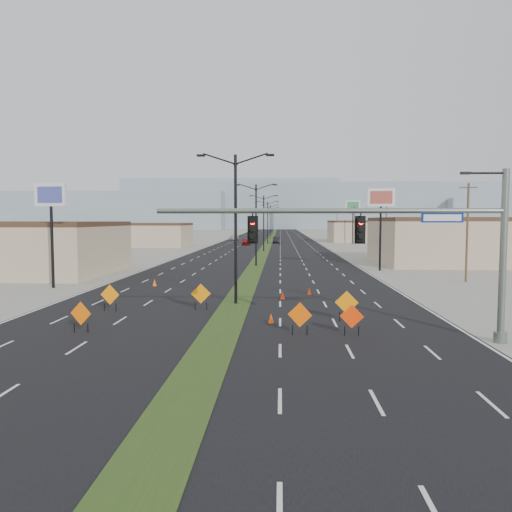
{
  "coord_description": "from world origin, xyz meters",
  "views": [
    {
      "loc": [
        3.0,
        -21.29,
        5.68
      ],
      "look_at": [
        1.33,
        12.84,
        3.2
      ],
      "focal_mm": 35.0,
      "sensor_mm": 36.0,
      "label": 1
    }
  ],
  "objects_px": {
    "car_left": "(246,242)",
    "construction_sign_2": "(201,295)",
    "streetlight_0": "(236,224)",
    "streetlight_5": "(272,221)",
    "cone_0": "(271,318)",
    "cone_2": "(309,291)",
    "construction_sign_5": "(347,303)",
    "cone_3": "(155,283)",
    "signal_mast": "(401,239)",
    "streetlight_4": "(270,221)",
    "cone_1": "(283,295)",
    "pole_sign_east_far": "(353,208)",
    "pole_sign_east_near": "(381,204)",
    "car_far": "(234,237)",
    "streetlight_6": "(273,220)",
    "pole_sign_west": "(51,203)",
    "construction_sign_3": "(352,318)",
    "streetlight_2": "(264,221)",
    "streetlight_3": "(268,221)",
    "car_mid": "(276,240)",
    "construction_sign_4": "(300,316)",
    "construction_sign_0": "(110,296)",
    "streetlight_1": "(256,222)"
  },
  "relations": [
    {
      "from": "construction_sign_2",
      "to": "construction_sign_3",
      "type": "bearing_deg",
      "value": -40.41
    },
    {
      "from": "cone_3",
      "to": "pole_sign_east_near",
      "type": "distance_m",
      "value": 27.07
    },
    {
      "from": "construction_sign_4",
      "to": "pole_sign_west",
      "type": "height_order",
      "value": "pole_sign_west"
    },
    {
      "from": "streetlight_3",
      "to": "construction_sign_0",
      "type": "relative_size",
      "value": 6.0
    },
    {
      "from": "streetlight_4",
      "to": "car_left",
      "type": "bearing_deg",
      "value": -98.11
    },
    {
      "from": "signal_mast",
      "to": "streetlight_6",
      "type": "bearing_deg",
      "value": 92.75
    },
    {
      "from": "cone_0",
      "to": "pole_sign_east_far",
      "type": "bearing_deg",
      "value": 79.22
    },
    {
      "from": "signal_mast",
      "to": "cone_3",
      "type": "xyz_separation_m",
      "value": [
        -16.32,
        18.65,
        -4.49
      ]
    },
    {
      "from": "streetlight_2",
      "to": "streetlight_3",
      "type": "distance_m",
      "value": 28.0
    },
    {
      "from": "streetlight_3",
      "to": "car_far",
      "type": "height_order",
      "value": "streetlight_3"
    },
    {
      "from": "signal_mast",
      "to": "cone_2",
      "type": "relative_size",
      "value": 29.45
    },
    {
      "from": "streetlight_4",
      "to": "pole_sign_east_near",
      "type": "distance_m",
      "value": 90.28
    },
    {
      "from": "signal_mast",
      "to": "cone_2",
      "type": "height_order",
      "value": "signal_mast"
    },
    {
      "from": "cone_1",
      "to": "pole_sign_east_far",
      "type": "xyz_separation_m",
      "value": [
        17.11,
        85.18,
        8.2
      ]
    },
    {
      "from": "streetlight_4",
      "to": "car_left",
      "type": "distance_m",
      "value": 33.71
    },
    {
      "from": "car_left",
      "to": "construction_sign_2",
      "type": "height_order",
      "value": "construction_sign_2"
    },
    {
      "from": "streetlight_5",
      "to": "car_mid",
      "type": "xyz_separation_m",
      "value": [
        2.04,
        -51.36,
        -4.64
      ]
    },
    {
      "from": "cone_0",
      "to": "pole_sign_east_near",
      "type": "xyz_separation_m",
      "value": [
        11.63,
        29.04,
        7.18
      ]
    },
    {
      "from": "car_left",
      "to": "car_far",
      "type": "relative_size",
      "value": 0.8
    },
    {
      "from": "streetlight_0",
      "to": "streetlight_5",
      "type": "height_order",
      "value": "same"
    },
    {
      "from": "streetlight_5",
      "to": "cone_0",
      "type": "xyz_separation_m",
      "value": [
        2.5,
        -146.19,
        -5.15
      ]
    },
    {
      "from": "construction_sign_2",
      "to": "pole_sign_west",
      "type": "distance_m",
      "value": 18.01
    },
    {
      "from": "construction_sign_3",
      "to": "cone_2",
      "type": "relative_size",
      "value": 2.8
    },
    {
      "from": "car_far",
      "to": "cone_3",
      "type": "relative_size",
      "value": 9.19
    },
    {
      "from": "streetlight_4",
      "to": "signal_mast",
      "type": "bearing_deg",
      "value": -85.99
    },
    {
      "from": "signal_mast",
      "to": "car_mid",
      "type": "distance_m",
      "value": 98.94
    },
    {
      "from": "car_left",
      "to": "construction_sign_0",
      "type": "height_order",
      "value": "construction_sign_0"
    },
    {
      "from": "streetlight_2",
      "to": "streetlight_5",
      "type": "distance_m",
      "value": 84.0
    },
    {
      "from": "cone_3",
      "to": "pole_sign_east_near",
      "type": "bearing_deg",
      "value": 32.97
    },
    {
      "from": "construction_sign_5",
      "to": "cone_3",
      "type": "height_order",
      "value": "construction_sign_5"
    },
    {
      "from": "cone_1",
      "to": "construction_sign_3",
      "type": "bearing_deg",
      "value": -73.32
    },
    {
      "from": "cone_1",
      "to": "pole_sign_east_far",
      "type": "distance_m",
      "value": 87.27
    },
    {
      "from": "construction_sign_3",
      "to": "cone_3",
      "type": "height_order",
      "value": "construction_sign_3"
    },
    {
      "from": "car_far",
      "to": "cone_0",
      "type": "distance_m",
      "value": 112.7
    },
    {
      "from": "car_mid",
      "to": "pole_sign_east_far",
      "type": "height_order",
      "value": "pole_sign_east_far"
    },
    {
      "from": "streetlight_3",
      "to": "construction_sign_0",
      "type": "bearing_deg",
      "value": -94.97
    },
    {
      "from": "car_left",
      "to": "streetlight_1",
      "type": "bearing_deg",
      "value": -85.62
    },
    {
      "from": "streetlight_0",
      "to": "cone_3",
      "type": "xyz_separation_m",
      "value": [
        -7.77,
        8.65,
        -5.12
      ]
    },
    {
      "from": "car_far",
      "to": "construction_sign_2",
      "type": "distance_m",
      "value": 108.49
    },
    {
      "from": "construction_sign_3",
      "to": "pole_sign_west",
      "type": "height_order",
      "value": "pole_sign_west"
    },
    {
      "from": "streetlight_2",
      "to": "car_left",
      "type": "height_order",
      "value": "streetlight_2"
    },
    {
      "from": "streetlight_5",
      "to": "pole_sign_east_far",
      "type": "relative_size",
      "value": 0.97
    },
    {
      "from": "streetlight_2",
      "to": "construction_sign_3",
      "type": "relative_size",
      "value": 6.46
    },
    {
      "from": "pole_sign_east_far",
      "to": "construction_sign_2",
      "type": "bearing_deg",
      "value": -93.74
    },
    {
      "from": "streetlight_0",
      "to": "streetlight_4",
      "type": "distance_m",
      "value": 112.0
    },
    {
      "from": "cone_0",
      "to": "cone_2",
      "type": "bearing_deg",
      "value": 75.64
    },
    {
      "from": "streetlight_2",
      "to": "streetlight_4",
      "type": "xyz_separation_m",
      "value": [
        0.0,
        56.0,
        0.0
      ]
    },
    {
      "from": "construction_sign_5",
      "to": "streetlight_1",
      "type": "bearing_deg",
      "value": 108.43
    },
    {
      "from": "signal_mast",
      "to": "streetlight_4",
      "type": "xyz_separation_m",
      "value": [
        -8.56,
        122.0,
        0.63
      ]
    },
    {
      "from": "cone_1",
      "to": "cone_3",
      "type": "bearing_deg",
      "value": 149.09
    }
  ]
}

